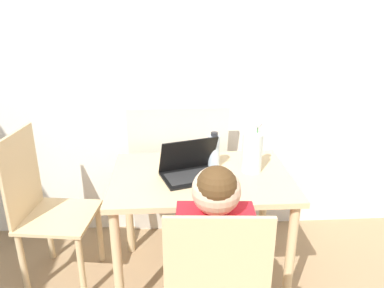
{
  "coord_description": "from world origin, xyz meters",
  "views": [
    {
      "loc": [
        -0.31,
        -0.27,
        1.61
      ],
      "look_at": [
        -0.19,
        1.64,
        0.88
      ],
      "focal_mm": 35.0,
      "sensor_mm": 36.0,
      "label": 1
    }
  ],
  "objects_px": {
    "person_seated": "(214,246)",
    "laptop": "(191,167)",
    "chair_spare": "(46,209)",
    "water_bottle": "(214,151)",
    "flower_vase": "(252,151)"
  },
  "relations": [
    {
      "from": "person_seated",
      "to": "laptop",
      "type": "relative_size",
      "value": 2.77
    },
    {
      "from": "chair_spare",
      "to": "water_bottle",
      "type": "xyz_separation_m",
      "value": [
        0.99,
        0.04,
        0.32
      ]
    },
    {
      "from": "chair_spare",
      "to": "person_seated",
      "type": "bearing_deg",
      "value": -118.02
    },
    {
      "from": "chair_spare",
      "to": "water_bottle",
      "type": "distance_m",
      "value": 1.04
    },
    {
      "from": "laptop",
      "to": "water_bottle",
      "type": "bearing_deg",
      "value": 20.73
    },
    {
      "from": "laptop",
      "to": "person_seated",
      "type": "bearing_deg",
      "value": -101.39
    },
    {
      "from": "chair_spare",
      "to": "water_bottle",
      "type": "bearing_deg",
      "value": -79.62
    },
    {
      "from": "laptop",
      "to": "flower_vase",
      "type": "height_order",
      "value": "flower_vase"
    },
    {
      "from": "chair_spare",
      "to": "flower_vase",
      "type": "height_order",
      "value": "flower_vase"
    },
    {
      "from": "water_bottle",
      "to": "person_seated",
      "type": "bearing_deg",
      "value": -96.37
    },
    {
      "from": "laptop",
      "to": "flower_vase",
      "type": "xyz_separation_m",
      "value": [
        0.35,
        0.04,
        0.07
      ]
    },
    {
      "from": "laptop",
      "to": "flower_vase",
      "type": "relative_size",
      "value": 1.23
    },
    {
      "from": "flower_vase",
      "to": "water_bottle",
      "type": "distance_m",
      "value": 0.22
    },
    {
      "from": "chair_spare",
      "to": "person_seated",
      "type": "height_order",
      "value": "person_seated"
    },
    {
      "from": "water_bottle",
      "to": "chair_spare",
      "type": "bearing_deg",
      "value": -177.47
    }
  ]
}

